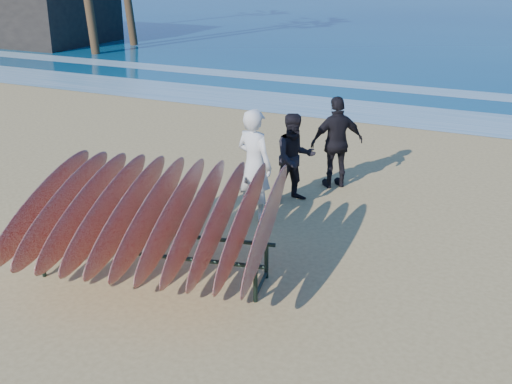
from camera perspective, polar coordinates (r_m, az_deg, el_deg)
ground at (r=8.85m, az=-2.22°, el=-7.44°), size 120.00×120.00×0.00m
foam_near at (r=17.78m, az=12.79°, el=6.69°), size 160.00×160.00×0.00m
foam_far at (r=21.14m, az=14.97°, el=8.69°), size 160.00×160.00×0.00m
surfboard_rack at (r=8.52m, az=-9.30°, el=-1.93°), size 3.70×3.44×1.53m
person_white at (r=10.32m, az=-0.15°, el=2.40°), size 0.77×0.62×1.85m
person_dark_a at (r=11.16m, az=3.45°, el=3.04°), size 0.96×0.96×1.57m
person_dark_b at (r=11.90m, az=7.21°, el=4.39°), size 1.04×0.96×1.71m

